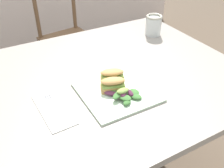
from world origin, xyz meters
TOP-DOWN VIEW (x-y plane):
  - dining_table at (-0.09, 0.10)m, footprint 1.28×0.99m
  - chair_wooden_far at (0.12, 1.17)m, footprint 0.45×0.45m
  - plate_lunch at (-0.09, -0.04)m, footprint 0.28×0.28m
  - sandwich_half_front at (-0.10, -0.02)m, footprint 0.11×0.09m
  - sandwich_half_back at (-0.07, 0.03)m, footprint 0.11×0.09m
  - salad_mixed_greens at (-0.09, -0.08)m, footprint 0.13×0.14m
  - napkin_folded at (-0.35, -0.01)m, footprint 0.11×0.24m
  - fork_on_napkin at (-0.35, 0.01)m, footprint 0.03×0.19m
  - mason_jar_iced_tea at (0.38, 0.35)m, footprint 0.09×0.09m

SIDE VIEW (x-z plane):
  - chair_wooden_far at x=0.12m, z-range 0.01..0.88m
  - dining_table at x=-0.09m, z-range 0.26..1.00m
  - napkin_folded at x=-0.35m, z-range 0.74..0.74m
  - plate_lunch at x=-0.09m, z-range 0.74..0.75m
  - fork_on_napkin at x=-0.35m, z-range 0.74..0.75m
  - salad_mixed_greens at x=-0.09m, z-range 0.74..0.78m
  - sandwich_half_front at x=-0.10m, z-range 0.75..0.81m
  - sandwich_half_back at x=-0.07m, z-range 0.75..0.81m
  - mason_jar_iced_tea at x=0.38m, z-range 0.73..0.85m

